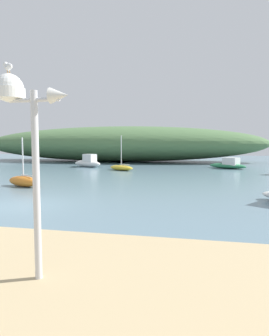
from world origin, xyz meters
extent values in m
plane|color=slate|center=(0.00, 0.00, 0.00)|extent=(120.00, 120.00, 0.00)
ellipsoid|color=#517547|center=(-4.59, 32.18, 2.66)|extent=(44.30, 13.77, 5.32)
cylinder|color=silver|center=(4.43, -6.14, 1.81)|extent=(0.12, 0.12, 3.22)
cylinder|color=silver|center=(4.43, -6.14, 3.27)|extent=(0.91, 0.07, 0.07)
cylinder|color=white|center=(3.97, -6.14, 3.39)|extent=(0.52, 0.52, 0.18)
sphere|color=white|center=(3.97, -6.14, 3.48)|extent=(0.48, 0.48, 0.48)
cone|color=silver|center=(4.88, -6.14, 3.33)|extent=(0.31, 0.26, 0.26)
cylinder|color=orange|center=(3.96, -6.16, 3.74)|extent=(0.01, 0.01, 0.05)
cylinder|color=orange|center=(3.98, -6.12, 3.74)|extent=(0.01, 0.01, 0.05)
ellipsoid|color=white|center=(3.97, -6.14, 3.83)|extent=(0.24, 0.19, 0.12)
ellipsoid|color=#9EA0A8|center=(3.97, -6.14, 3.85)|extent=(0.22, 0.17, 0.04)
sphere|color=white|center=(3.89, -6.09, 3.89)|extent=(0.08, 0.08, 0.08)
cone|color=gold|center=(3.84, -6.06, 3.88)|extent=(0.05, 0.04, 0.02)
ellipsoid|color=#287A4C|center=(10.58, 21.20, 0.28)|extent=(4.25, 3.61, 0.56)
cube|color=silver|center=(10.92, 20.96, 0.77)|extent=(1.87, 1.80, 0.82)
ellipsoid|color=white|center=(-4.83, 20.17, 0.39)|extent=(4.05, 2.80, 0.78)
cube|color=silver|center=(-4.48, 20.00, 0.99)|extent=(1.66, 1.46, 0.97)
ellipsoid|color=gold|center=(0.04, 16.76, 0.26)|extent=(3.09, 2.50, 0.52)
cylinder|color=silver|center=(0.04, 16.76, 1.90)|extent=(0.08, 0.08, 3.07)
cylinder|color=silver|center=(0.42, 16.52, 0.61)|extent=(1.16, 0.76, 0.06)
ellipsoid|color=orange|center=(-3.03, 4.90, 0.32)|extent=(2.63, 1.65, 0.64)
cylinder|color=silver|center=(-3.03, 4.90, 1.70)|extent=(0.08, 0.08, 2.52)
cylinder|color=silver|center=(-2.68, 4.78, 0.70)|extent=(1.07, 0.44, 0.06)
camera|label=1|loc=(7.04, -10.51, 2.52)|focal=30.51mm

